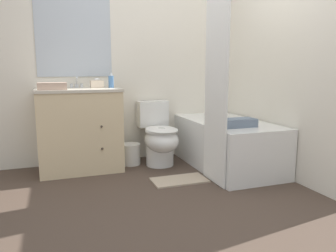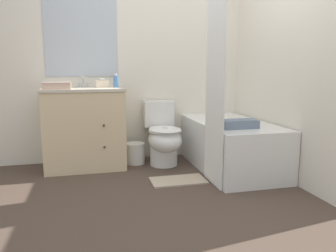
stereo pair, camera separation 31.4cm
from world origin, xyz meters
TOP-DOWN VIEW (x-y plane):
  - ground_plane at (0.00, 0.00)m, footprint 14.00×14.00m
  - wall_back at (-0.01, 1.56)m, footprint 8.00×0.06m
  - wall_right at (1.22, 0.77)m, footprint 0.05×2.54m
  - vanity_cabinet at (-0.75, 1.27)m, footprint 0.88×0.57m
  - sink_faucet at (-0.75, 1.46)m, footprint 0.14×0.12m
  - toilet at (0.12, 1.16)m, footprint 0.37×0.69m
  - bathtub at (0.81, 0.84)m, footprint 0.74×1.40m
  - shower_curtain at (0.43, 0.41)m, footprint 0.02×0.44m
  - wastebasket at (-0.20, 1.29)m, footprint 0.23×0.23m
  - tissue_box at (-0.55, 1.35)m, footprint 0.14×0.11m
  - soap_dispenser at (-0.40, 1.31)m, footprint 0.06×0.06m
  - hand_towel_folded at (-1.01, 1.11)m, footprint 0.28×0.14m
  - bath_towel_folded at (0.72, 0.47)m, footprint 0.36×0.18m
  - bath_mat at (0.13, 0.55)m, footprint 0.54×0.30m

SIDE VIEW (x-z plane):
  - ground_plane at x=0.00m, z-range 0.00..0.00m
  - bath_mat at x=0.13m, z-range 0.00..0.02m
  - wastebasket at x=-0.20m, z-range 0.00..0.24m
  - bathtub at x=0.81m, z-range 0.00..0.53m
  - toilet at x=0.12m, z-range -0.04..0.68m
  - vanity_cabinet at x=-0.75m, z-range 0.01..0.90m
  - bath_towel_folded at x=0.72m, z-range 0.53..0.61m
  - sink_faucet at x=-0.75m, z-range 0.87..0.99m
  - hand_towel_folded at x=-1.01m, z-range 0.89..0.97m
  - tissue_box at x=-0.55m, z-range 0.88..0.99m
  - soap_dispenser at x=-0.40m, z-range 0.88..1.04m
  - shower_curtain at x=0.43m, z-range 0.00..1.99m
  - wall_right at x=1.22m, z-range 0.00..2.50m
  - wall_back at x=-0.01m, z-range 0.00..2.50m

